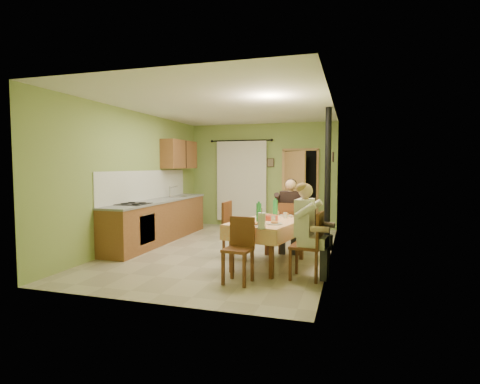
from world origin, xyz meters
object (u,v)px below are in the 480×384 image
(man_far, at_px, (290,207))
(stove_flue, at_px, (327,198))
(dining_table, at_px, (269,243))
(chair_far, at_px, (290,238))
(chair_right, at_px, (307,259))
(chair_left, at_px, (237,242))
(chair_near, at_px, (238,263))
(man_right, at_px, (307,220))

(man_far, bearing_deg, stove_flue, 34.31)
(dining_table, bearing_deg, chair_far, 91.43)
(chair_right, xyz_separation_m, chair_left, (-1.35, 0.88, 0.00))
(dining_table, relative_size, man_far, 1.25)
(dining_table, distance_m, chair_left, 0.74)
(chair_left, bearing_deg, stove_flue, 128.80)
(chair_right, distance_m, man_far, 1.76)
(chair_near, distance_m, chair_left, 1.42)
(dining_table, height_order, stove_flue, stove_flue)
(chair_right, bearing_deg, chair_far, 23.99)
(chair_near, bearing_deg, chair_left, -66.74)
(dining_table, xyz_separation_m, stove_flue, (0.85, 1.50, 0.64))
(chair_right, distance_m, chair_left, 1.61)
(chair_near, height_order, chair_left, chair_left)
(chair_left, relative_size, stove_flue, 0.37)
(chair_right, bearing_deg, dining_table, 57.60)
(dining_table, xyz_separation_m, chair_near, (-0.22, -1.03, -0.09))
(chair_near, relative_size, chair_left, 0.91)
(chair_far, relative_size, chair_right, 0.97)
(man_far, bearing_deg, dining_table, -102.19)
(dining_table, height_order, chair_far, chair_far)
(chair_right, xyz_separation_m, man_far, (-0.50, 1.58, 0.59))
(man_far, distance_m, stove_flue, 0.82)
(man_far, bearing_deg, chair_right, -73.81)
(chair_near, bearing_deg, chair_far, -96.05)
(chair_far, height_order, chair_near, chair_far)
(chair_far, xyz_separation_m, man_right, (0.49, -1.57, 0.59))
(man_far, bearing_deg, man_right, -74.27)
(man_right, bearing_deg, stove_flue, 1.58)
(chair_right, xyz_separation_m, man_right, (-0.01, 0.00, 0.59))
(chair_near, distance_m, man_far, 2.18)
(chair_far, bearing_deg, dining_table, -102.35)
(chair_near, distance_m, stove_flue, 2.84)
(man_far, relative_size, man_right, 1.00)
(chair_far, distance_m, chair_left, 1.10)
(chair_far, xyz_separation_m, chair_left, (-0.85, -0.69, 0.00))
(chair_right, relative_size, stove_flue, 0.36)
(chair_near, bearing_deg, dining_table, -96.56)
(dining_table, relative_size, chair_left, 1.70)
(chair_near, distance_m, chair_right, 1.03)
(man_far, bearing_deg, chair_far, -90.00)
(dining_table, height_order, man_right, man_right)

